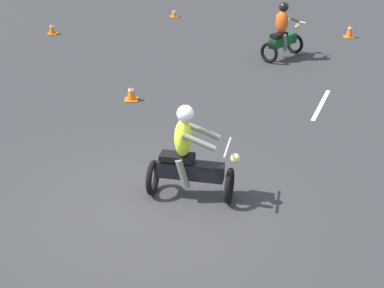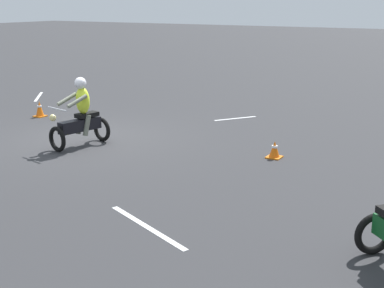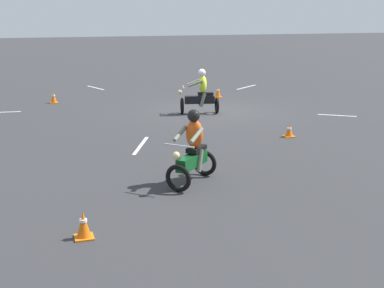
{
  "view_description": "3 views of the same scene",
  "coord_description": "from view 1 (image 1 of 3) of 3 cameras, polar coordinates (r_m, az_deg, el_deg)",
  "views": [
    {
      "loc": [
        0.57,
        -7.29,
        4.81
      ],
      "look_at": [
        0.55,
        0.36,
        1.0
      ],
      "focal_mm": 50.0,
      "sensor_mm": 36.0,
      "label": 1
    },
    {
      "loc": [
        9.88,
        8.95,
        3.39
      ],
      "look_at": [
        1.9,
        4.25,
        0.9
      ],
      "focal_mm": 50.0,
      "sensor_mm": 36.0,
      "label": 2
    },
    {
      "loc": [
        6.59,
        18.97,
        3.75
      ],
      "look_at": [
        3.25,
        8.15,
        0.9
      ],
      "focal_mm": 50.0,
      "sensor_mm": 36.0,
      "label": 3
    }
  ],
  "objects": [
    {
      "name": "ground_plane",
      "position": [
        8.75,
        -3.61,
        -6.91
      ],
      "size": [
        120.0,
        120.0,
        0.0
      ],
      "primitive_type": "plane",
      "color": "#333335"
    },
    {
      "name": "motorcycle_rider_foreground",
      "position": [
        8.67,
        -0.23,
        -1.6
      ],
      "size": [
        1.56,
        0.91,
        1.66
      ],
      "rotation": [
        0.0,
        0.0,
        4.51
      ],
      "color": "black",
      "rests_on": "ground"
    },
    {
      "name": "motorcycle_rider_background",
      "position": [
        16.16,
        9.82,
        11.47
      ],
      "size": [
        1.4,
        1.43,
        1.66
      ],
      "rotation": [
        0.0,
        0.0,
        5.52
      ],
      "color": "black",
      "rests_on": "ground"
    },
    {
      "name": "traffic_cone_near_left",
      "position": [
        21.18,
        -1.74,
        13.75
      ],
      "size": [
        0.32,
        0.32,
        0.31
      ],
      "color": "orange",
      "rests_on": "ground"
    },
    {
      "name": "traffic_cone_mid_center",
      "position": [
        12.97,
        -6.35,
        5.42
      ],
      "size": [
        0.32,
        0.32,
        0.38
      ],
      "color": "orange",
      "rests_on": "ground"
    },
    {
      "name": "traffic_cone_far_right",
      "position": [
        19.05,
        16.65,
        11.48
      ],
      "size": [
        0.32,
        0.32,
        0.47
      ],
      "color": "orange",
      "rests_on": "ground"
    },
    {
      "name": "traffic_cone_far_center",
      "position": [
        19.32,
        -14.54,
        11.83
      ],
      "size": [
        0.32,
        0.32,
        0.41
      ],
      "color": "orange",
      "rests_on": "ground"
    },
    {
      "name": "lane_stripe_n",
      "position": [
        13.06,
        13.78,
        4.1
      ],
      "size": [
        0.88,
        1.93,
        0.01
      ],
      "primitive_type": "cube",
      "rotation": [
        0.0,
        0.0,
        2.75
      ],
      "color": "silver",
      "rests_on": "ground"
    }
  ]
}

